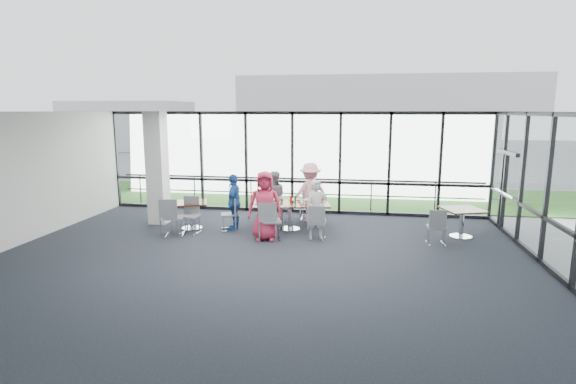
# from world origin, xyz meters

# --- Properties ---
(floor) EXTENTS (12.00, 10.00, 0.02)m
(floor) POSITION_xyz_m (0.00, 0.00, -0.01)
(floor) COLOR black
(floor) RESTS_ON ground
(ceiling) EXTENTS (12.00, 10.00, 0.04)m
(ceiling) POSITION_xyz_m (0.00, 0.00, 3.20)
(ceiling) COLOR silver
(ceiling) RESTS_ON ground
(wall_left) EXTENTS (0.10, 10.00, 3.20)m
(wall_left) POSITION_xyz_m (-6.00, 0.00, 1.60)
(wall_left) COLOR silver
(wall_left) RESTS_ON ground
(wall_front) EXTENTS (12.00, 0.10, 3.20)m
(wall_front) POSITION_xyz_m (0.00, -5.00, 1.60)
(wall_front) COLOR silver
(wall_front) RESTS_ON ground
(curtain_wall_back) EXTENTS (12.00, 0.10, 3.20)m
(curtain_wall_back) POSITION_xyz_m (0.00, 5.00, 1.60)
(curtain_wall_back) COLOR white
(curtain_wall_back) RESTS_ON ground
(curtain_wall_right) EXTENTS (0.10, 10.00, 3.20)m
(curtain_wall_right) POSITION_xyz_m (6.00, 0.00, 1.60)
(curtain_wall_right) COLOR white
(curtain_wall_right) RESTS_ON ground
(exit_door) EXTENTS (0.12, 1.60, 2.10)m
(exit_door) POSITION_xyz_m (6.00, 3.75, 1.05)
(exit_door) COLOR black
(exit_door) RESTS_ON ground
(structural_column) EXTENTS (0.50, 0.50, 3.20)m
(structural_column) POSITION_xyz_m (-3.60, 3.00, 1.60)
(structural_column) COLOR white
(structural_column) RESTS_ON ground
(apron) EXTENTS (80.00, 70.00, 0.02)m
(apron) POSITION_xyz_m (0.00, 10.00, -0.02)
(apron) COLOR gray
(apron) RESTS_ON ground
(grass_strip) EXTENTS (80.00, 5.00, 0.01)m
(grass_strip) POSITION_xyz_m (0.00, 8.00, 0.01)
(grass_strip) COLOR #2B601F
(grass_strip) RESTS_ON ground
(hangar_main) EXTENTS (24.00, 10.00, 6.00)m
(hangar_main) POSITION_xyz_m (4.00, 32.00, 3.00)
(hangar_main) COLOR silver
(hangar_main) RESTS_ON ground
(hangar_aux) EXTENTS (10.00, 6.00, 4.00)m
(hangar_aux) POSITION_xyz_m (-18.00, 28.00, 2.00)
(hangar_aux) COLOR silver
(hangar_aux) RESTS_ON ground
(guard_rail) EXTENTS (12.00, 0.06, 0.06)m
(guard_rail) POSITION_xyz_m (0.00, 5.60, 0.50)
(guard_rail) COLOR #2D2D33
(guard_rail) RESTS_ON ground
(main_table) EXTENTS (2.30, 1.53, 0.75)m
(main_table) POSITION_xyz_m (0.26, 2.86, 0.64)
(main_table) COLOR #381610
(main_table) RESTS_ON ground
(side_table_left) EXTENTS (1.08, 1.08, 0.75)m
(side_table_left) POSITION_xyz_m (-2.44, 2.52, 0.63)
(side_table_left) COLOR #381610
(side_table_left) RESTS_ON ground
(side_table_right) EXTENTS (1.18, 1.18, 0.75)m
(side_table_right) POSITION_xyz_m (4.74, 2.81, 0.64)
(side_table_right) COLOR #381610
(side_table_right) RESTS_ON ground
(diner_near_left) EXTENTS (0.93, 0.69, 1.75)m
(diner_near_left) POSITION_xyz_m (-0.21, 1.79, 0.87)
(diner_near_left) COLOR #C02849
(diner_near_left) RESTS_ON ground
(diner_near_right) EXTENTS (0.66, 0.56, 1.52)m
(diner_near_right) POSITION_xyz_m (1.06, 2.08, 0.76)
(diner_near_right) COLOR beige
(diner_near_right) RESTS_ON ground
(diner_far_left) EXTENTS (0.80, 0.58, 1.50)m
(diner_far_left) POSITION_xyz_m (-0.34, 3.66, 0.75)
(diner_far_left) COLOR gray
(diner_far_left) RESTS_ON ground
(diner_far_right) EXTENTS (1.26, 0.99, 1.73)m
(diner_far_right) POSITION_xyz_m (0.70, 3.85, 0.87)
(diner_far_right) COLOR pink
(diner_far_right) RESTS_ON ground
(diner_end) EXTENTS (0.51, 0.92, 1.54)m
(diner_end) POSITION_xyz_m (-1.23, 2.58, 0.77)
(diner_end) COLOR #22509A
(diner_end) RESTS_ON ground
(chair_main_nl) EXTENTS (0.59, 0.59, 0.97)m
(chair_main_nl) POSITION_xyz_m (-0.04, 1.80, 0.49)
(chair_main_nl) COLOR slate
(chair_main_nl) RESTS_ON ground
(chair_main_nr) EXTENTS (0.45, 0.45, 0.88)m
(chair_main_nr) POSITION_xyz_m (1.08, 2.01, 0.44)
(chair_main_nr) COLOR slate
(chair_main_nr) RESTS_ON ground
(chair_main_fl) EXTENTS (0.63, 0.63, 0.99)m
(chair_main_fl) POSITION_xyz_m (-0.48, 3.76, 0.49)
(chair_main_fl) COLOR slate
(chair_main_fl) RESTS_ON ground
(chair_main_fr) EXTENTS (0.45, 0.45, 0.87)m
(chair_main_fr) POSITION_xyz_m (0.61, 4.07, 0.43)
(chair_main_fr) COLOR slate
(chair_main_fr) RESTS_ON ground
(chair_main_end) EXTENTS (0.55, 0.55, 0.88)m
(chair_main_end) POSITION_xyz_m (-1.36, 2.52, 0.44)
(chair_main_end) COLOR slate
(chair_main_end) RESTS_ON ground
(chair_spare_la) EXTENTS (0.58, 0.58, 0.98)m
(chair_spare_la) POSITION_xyz_m (-2.62, 1.75, 0.49)
(chair_spare_la) COLOR slate
(chair_spare_la) RESTS_ON ground
(chair_spare_lb) EXTENTS (0.51, 0.51, 0.95)m
(chair_spare_lb) POSITION_xyz_m (-2.29, 2.04, 0.48)
(chair_spare_lb) COLOR slate
(chair_spare_lb) RESTS_ON ground
(chair_spare_r) EXTENTS (0.46, 0.46, 0.87)m
(chair_spare_r) POSITION_xyz_m (4.00, 2.05, 0.44)
(chair_spare_r) COLOR slate
(chair_spare_r) RESTS_ON ground
(plate_nl) EXTENTS (0.27, 0.27, 0.01)m
(plate_nl) POSITION_xyz_m (-0.20, 2.41, 0.76)
(plate_nl) COLOR white
(plate_nl) RESTS_ON main_table
(plate_nr) EXTENTS (0.26, 0.26, 0.01)m
(plate_nr) POSITION_xyz_m (0.97, 2.65, 0.76)
(plate_nr) COLOR white
(plate_nr) RESTS_ON main_table
(plate_fl) EXTENTS (0.24, 0.24, 0.01)m
(plate_fl) POSITION_xyz_m (-0.34, 3.18, 0.76)
(plate_fl) COLOR white
(plate_fl) RESTS_ON main_table
(plate_fr) EXTENTS (0.28, 0.28, 0.01)m
(plate_fr) POSITION_xyz_m (0.67, 3.32, 0.76)
(plate_fr) COLOR white
(plate_fr) RESTS_ON main_table
(plate_end) EXTENTS (0.28, 0.28, 0.01)m
(plate_end) POSITION_xyz_m (-0.64, 2.67, 0.76)
(plate_end) COLOR white
(plate_end) RESTS_ON main_table
(tumbler_a) EXTENTS (0.07, 0.07, 0.14)m
(tumbler_a) POSITION_xyz_m (0.01, 2.60, 0.82)
(tumbler_a) COLOR white
(tumbler_a) RESTS_ON main_table
(tumbler_b) EXTENTS (0.07, 0.07, 0.15)m
(tumbler_b) POSITION_xyz_m (0.66, 2.71, 0.82)
(tumbler_b) COLOR white
(tumbler_b) RESTS_ON main_table
(tumbler_c) EXTENTS (0.07, 0.07, 0.14)m
(tumbler_c) POSITION_xyz_m (0.21, 3.18, 0.82)
(tumbler_c) COLOR white
(tumbler_c) RESTS_ON main_table
(tumbler_d) EXTENTS (0.07, 0.07, 0.13)m
(tumbler_d) POSITION_xyz_m (-0.41, 2.62, 0.82)
(tumbler_d) COLOR white
(tumbler_d) RESTS_ON main_table
(menu_a) EXTENTS (0.36, 0.36, 0.00)m
(menu_a) POSITION_xyz_m (0.19, 2.40, 0.75)
(menu_a) COLOR silver
(menu_a) RESTS_ON main_table
(menu_b) EXTENTS (0.32, 0.25, 0.00)m
(menu_b) POSITION_xyz_m (1.18, 2.67, 0.75)
(menu_b) COLOR silver
(menu_b) RESTS_ON main_table
(menu_c) EXTENTS (0.40, 0.37, 0.00)m
(menu_c) POSITION_xyz_m (0.34, 3.35, 0.75)
(menu_c) COLOR silver
(menu_c) RESTS_ON main_table
(condiment_caddy) EXTENTS (0.10, 0.07, 0.04)m
(condiment_caddy) POSITION_xyz_m (0.31, 2.92, 0.77)
(condiment_caddy) COLOR black
(condiment_caddy) RESTS_ON main_table
(ketchup_bottle) EXTENTS (0.06, 0.06, 0.18)m
(ketchup_bottle) POSITION_xyz_m (0.29, 2.88, 0.84)
(ketchup_bottle) COLOR #9A1103
(ketchup_bottle) RESTS_ON main_table
(green_bottle) EXTENTS (0.05, 0.05, 0.20)m
(green_bottle) POSITION_xyz_m (0.40, 2.90, 0.85)
(green_bottle) COLOR #156616
(green_bottle) RESTS_ON main_table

